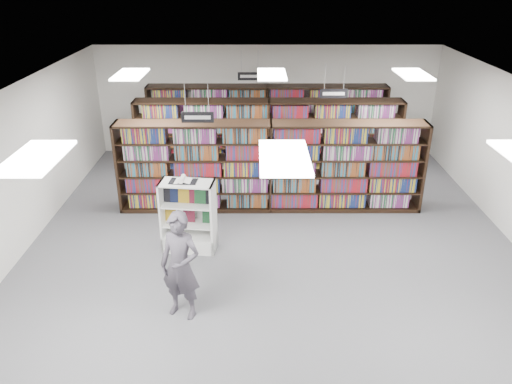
{
  "coord_description": "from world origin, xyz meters",
  "views": [
    {
      "loc": [
        -0.35,
        -8.65,
        5.28
      ],
      "look_at": [
        -0.34,
        0.5,
        1.1
      ],
      "focal_mm": 35.0,
      "sensor_mm": 36.0,
      "label": 1
    }
  ],
  "objects_px": {
    "bookshelf_row_near": "(271,167)",
    "shopper": "(181,266)",
    "open_book": "(183,180)",
    "endcap_display": "(190,226)"
  },
  "relations": [
    {
      "from": "bookshelf_row_near",
      "to": "shopper",
      "type": "distance_m",
      "value": 4.24
    },
    {
      "from": "open_book",
      "to": "endcap_display",
      "type": "bearing_deg",
      "value": 13.53
    },
    {
      "from": "open_book",
      "to": "shopper",
      "type": "xyz_separation_m",
      "value": [
        0.21,
        -2.12,
        -0.58
      ]
    },
    {
      "from": "shopper",
      "to": "bookshelf_row_near",
      "type": "bearing_deg",
      "value": 88.48
    },
    {
      "from": "endcap_display",
      "to": "open_book",
      "type": "xyz_separation_m",
      "value": [
        -0.08,
        -0.01,
        1.01
      ]
    },
    {
      "from": "open_book",
      "to": "shopper",
      "type": "relative_size",
      "value": 0.3
    },
    {
      "from": "bookshelf_row_near",
      "to": "shopper",
      "type": "relative_size",
      "value": 3.77
    },
    {
      "from": "bookshelf_row_near",
      "to": "endcap_display",
      "type": "bearing_deg",
      "value": -132.56
    },
    {
      "from": "bookshelf_row_near",
      "to": "open_book",
      "type": "relative_size",
      "value": 12.67
    },
    {
      "from": "bookshelf_row_near",
      "to": "endcap_display",
      "type": "height_order",
      "value": "bookshelf_row_near"
    }
  ]
}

